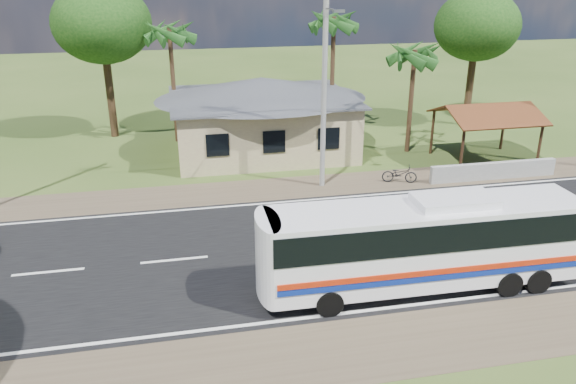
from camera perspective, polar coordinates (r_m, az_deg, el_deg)
ground at (r=22.17m, az=0.27°, el=-5.82°), size 120.00×120.00×0.00m
road at (r=22.16m, az=0.27°, el=-5.80°), size 120.00×16.00×0.03m
house at (r=33.49m, az=-2.69°, el=8.60°), size 12.40×10.00×5.00m
waiting_shed at (r=33.42m, az=19.59°, el=7.49°), size 5.20×4.48×3.35m
concrete_barrier at (r=31.16m, az=20.13°, el=2.04°), size 7.00×0.30×0.90m
utility_poles at (r=26.95m, az=3.05°, el=12.14°), size 32.80×2.22×11.00m
palm_near at (r=33.44m, az=12.74°, el=13.43°), size 2.80×2.80×6.70m
palm_mid at (r=36.28m, az=4.68°, el=16.80°), size 2.80×2.80×8.20m
palm_far at (r=35.40m, az=-11.95°, el=15.51°), size 2.80×2.80×7.70m
tree_behind_house at (r=37.55m, az=-18.37°, el=15.92°), size 6.00×6.00×9.61m
tree_behind_shed at (r=40.70m, az=18.64°, el=15.65°), size 5.60×5.60×9.02m
coach_bus at (r=19.33m, az=13.82°, el=-4.55°), size 10.76×2.47×3.33m
motorcycle at (r=29.33m, az=11.26°, el=1.82°), size 1.88×1.14×0.93m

